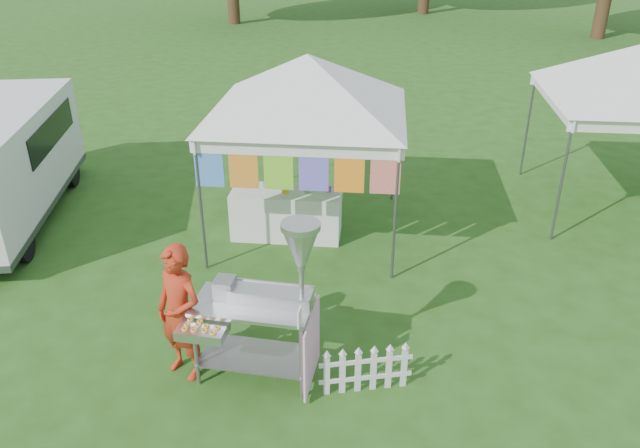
# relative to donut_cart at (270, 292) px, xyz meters

# --- Properties ---
(ground) EXTENTS (120.00, 120.00, 0.00)m
(ground) POSITION_rel_donut_cart_xyz_m (-0.03, 0.29, -1.21)
(ground) COLOR #284C15
(ground) RESTS_ON ground
(canopy_main) EXTENTS (4.24, 4.24, 3.45)m
(canopy_main) POSITION_rel_donut_cart_xyz_m (-0.03, 3.78, 1.78)
(canopy_main) COLOR #59595E
(canopy_main) RESTS_ON ground
(donut_cart) EXTENTS (1.55, 0.96, 2.06)m
(donut_cart) POSITION_rel_donut_cart_xyz_m (0.00, 0.00, 0.00)
(donut_cart) COLOR gray
(donut_cart) RESTS_ON ground
(vendor) EXTENTS (0.74, 0.65, 1.70)m
(vendor) POSITION_rel_donut_cart_xyz_m (-1.06, -0.01, -0.36)
(vendor) COLOR #B12C15
(vendor) RESTS_ON ground
(picket_fence) EXTENTS (1.05, 0.30, 0.56)m
(picket_fence) POSITION_rel_donut_cart_xyz_m (1.08, -0.11, -0.92)
(picket_fence) COLOR silver
(picket_fence) RESTS_ON ground
(display_table) EXTENTS (1.80, 0.70, 0.82)m
(display_table) POSITION_rel_donut_cart_xyz_m (-0.38, 3.56, -0.80)
(display_table) COLOR white
(display_table) RESTS_ON ground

